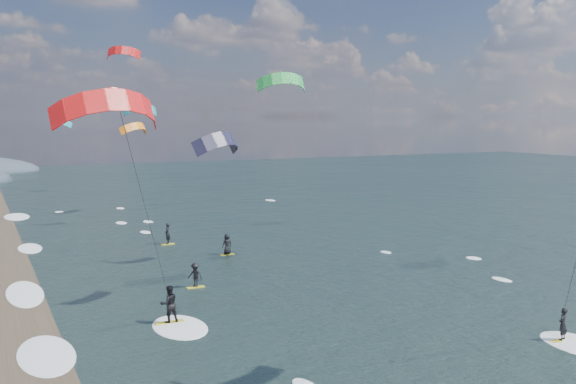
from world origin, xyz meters
name	(u,v)px	position (x,y,z in m)	size (l,w,h in m)	color
kitesurfer_near_b	(137,177)	(-7.73, 12.52, 7.94)	(7.30, 8.58, 12.23)	gold
far_kitesurfers	(199,253)	(0.20, 28.75, 0.81)	(6.20, 14.75, 1.76)	gold
bg_kite_field	(132,100)	(1.36, 53.35, 12.11)	(10.61, 75.81, 8.79)	black
shoreline_surf	(61,355)	(-10.80, 14.75, 0.00)	(2.40, 79.40, 0.11)	white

